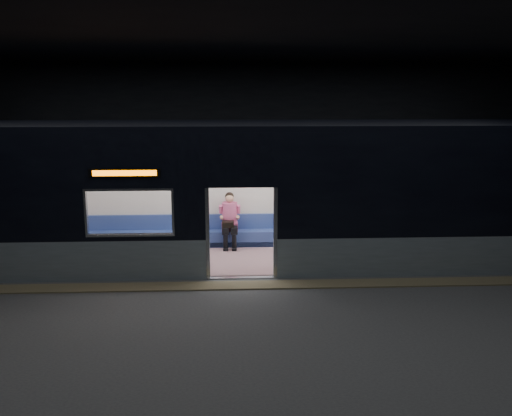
{
  "coord_description": "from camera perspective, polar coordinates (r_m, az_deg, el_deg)",
  "views": [
    {
      "loc": [
        -0.24,
        -10.4,
        4.01
      ],
      "look_at": [
        0.38,
        2.3,
        1.33
      ],
      "focal_mm": 38.0,
      "sensor_mm": 36.0,
      "label": 1
    }
  ],
  "objects": [
    {
      "name": "station_floor",
      "position": [
        11.15,
        -1.37,
        -9.2
      ],
      "size": [
        24.0,
        14.0,
        0.01
      ],
      "primitive_type": "cube",
      "color": "#47494C",
      "rests_on": "ground"
    },
    {
      "name": "passenger",
      "position": [
        14.31,
        -2.79,
        -0.97
      ],
      "size": [
        0.48,
        0.76,
        1.44
      ],
      "rotation": [
        0.0,
        0.0,
        0.2
      ],
      "color": "black",
      "rests_on": "metro_car"
    },
    {
      "name": "tactile_strip",
      "position": [
        11.66,
        -1.44,
        -8.14
      ],
      "size": [
        22.8,
        0.5,
        0.03
      ],
      "primitive_type": "cube",
      "color": "#8C7F59",
      "rests_on": "station_floor"
    },
    {
      "name": "station_envelope",
      "position": [
        10.41,
        -1.47,
        9.99
      ],
      "size": [
        24.0,
        14.0,
        5.0
      ],
      "color": "black",
      "rests_on": "station_floor"
    },
    {
      "name": "transit_map",
      "position": [
        15.37,
        16.9,
        1.89
      ],
      "size": [
        1.0,
        0.03,
        0.65
      ],
      "primitive_type": "cube",
      "color": "white",
      "rests_on": "metro_car"
    },
    {
      "name": "metro_car",
      "position": [
        13.13,
        -1.7,
        2.4
      ],
      "size": [
        18.0,
        3.04,
        3.35
      ],
      "color": "#919FAD",
      "rests_on": "station_floor"
    },
    {
      "name": "handbag",
      "position": [
        14.1,
        -2.97,
        -1.71
      ],
      "size": [
        0.39,
        0.37,
        0.15
      ],
      "primitive_type": "cube",
      "rotation": [
        0.0,
        0.0,
        0.42
      ],
      "color": "black",
      "rests_on": "passenger"
    }
  ]
}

